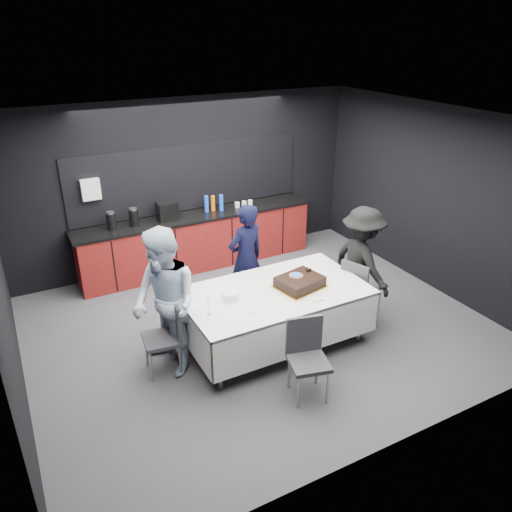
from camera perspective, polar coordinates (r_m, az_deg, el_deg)
The scene contains 18 objects.
ground at distance 7.01m, azimuth 0.39°, elevation -8.10°, with size 6.00×6.00×0.00m, color #45454A.
room_shell at distance 6.18m, azimuth 0.44°, elevation 6.44°, with size 6.04×5.04×2.82m.
kitchenette at distance 8.54m, azimuth -6.78°, elevation 2.25°, with size 4.10×0.64×2.05m.
party_table at distance 6.37m, azimuth 2.12°, elevation -5.03°, with size 2.32×1.32×0.78m.
cake_assembly at distance 6.37m, azimuth 5.02°, elevation -2.97°, with size 0.66×0.58×0.18m.
plate_stack at distance 6.09m, azimuth -2.97°, elevation -4.53°, with size 0.21×0.21×0.10m, color white.
loose_plate_near at distance 5.92m, azimuth -0.41°, elevation -5.98°, with size 0.22×0.22×0.01m, color white.
loose_plate_right_a at distance 6.83m, azimuth 6.07°, elevation -1.60°, with size 0.18×0.18×0.01m, color white.
loose_plate_right_b at distance 6.45m, azimuth 9.88°, elevation -3.58°, with size 0.18×0.18×0.01m, color white.
loose_plate_far at distance 6.57m, azimuth 0.18°, elevation -2.60°, with size 0.20×0.20×0.01m, color white.
fork_pile at distance 6.13m, azimuth 7.03°, elevation -4.93°, with size 0.14×0.09×0.02m, color white.
champagne_flute at distance 5.75m, azimuth -5.49°, elevation -5.34°, with size 0.06×0.06×0.22m.
chair_left at distance 6.04m, azimuth -10.07°, elevation -8.52°, with size 0.47×0.47×0.92m.
chair_right at distance 7.04m, azimuth 11.52°, elevation -3.42°, with size 0.54×0.54×0.92m.
chair_near at distance 5.65m, azimuth 5.81°, elevation -10.87°, with size 0.51×0.51×0.92m.
person_center at distance 7.05m, azimuth -1.15°, elevation -0.31°, with size 0.59×0.39×1.62m, color black.
person_left at distance 5.86m, azimuth -10.36°, elevation -5.36°, with size 0.88×0.69×1.82m, color #ACC0D8.
person_right at distance 7.09m, azimuth 11.93°, elevation -0.76°, with size 1.05×0.60×1.62m, color black.
Camera 1 is at (-2.79, -5.15, 3.85)m, focal length 35.00 mm.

